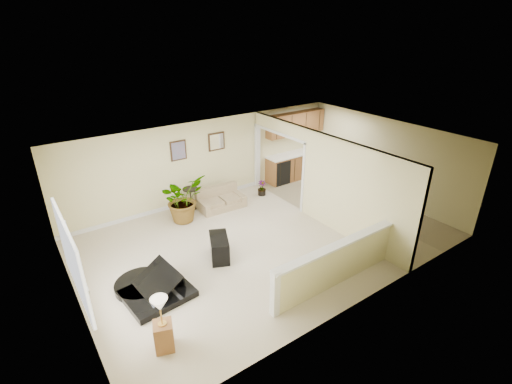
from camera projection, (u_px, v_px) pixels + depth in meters
floor at (266, 238)px, 9.59m from camera, size 9.00×9.00×0.00m
back_wall at (208, 160)px, 11.30m from camera, size 9.00×0.04×2.50m
front_wall at (363, 251)px, 6.83m from camera, size 9.00×0.04×2.50m
left_wall at (68, 255)px, 6.72m from camera, size 0.04×6.00×2.50m
right_wall at (384, 159)px, 11.41m from camera, size 0.04×6.00×2.50m
ceiling at (267, 146)px, 8.54m from camera, size 9.00×6.00×0.04m
kitchen_vinyl at (350, 206)px, 11.23m from camera, size 2.70×6.00×0.01m
interior_partition at (314, 176)px, 10.20m from camera, size 0.18×5.99×2.50m
pony_half_wall at (335, 264)px, 7.70m from camera, size 3.42×0.22×1.00m
left_window at (72, 259)px, 6.27m from camera, size 0.05×2.15×1.45m
wall_art_left at (178, 151)px, 10.57m from camera, size 0.48×0.04×0.58m
wall_mirror at (217, 141)px, 11.20m from camera, size 0.55×0.04×0.55m
kitchen_cabinets at (294, 155)px, 12.92m from camera, size 2.36×0.65×2.33m
piano at (152, 273)px, 7.43m from camera, size 1.59×1.64×1.21m
piano_bench at (219, 247)px, 8.70m from camera, size 0.71×0.91×0.54m
loveseat at (220, 198)px, 11.10m from camera, size 1.39×0.82×0.78m
accent_table at (191, 196)px, 10.95m from camera, size 0.45×0.45×0.65m
palm_plant at (183, 199)px, 10.22m from camera, size 1.46×1.36×1.32m
small_plant at (262, 189)px, 11.90m from camera, size 0.28×0.28×0.49m
lamp_stand at (163, 328)px, 6.18m from camera, size 0.40×0.40×1.08m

